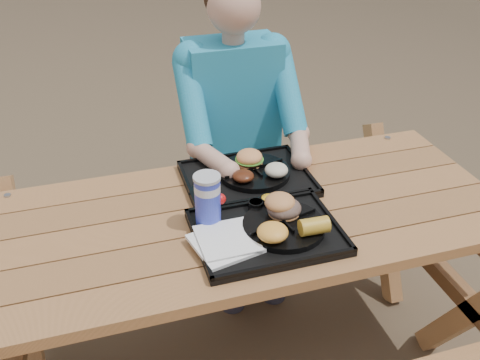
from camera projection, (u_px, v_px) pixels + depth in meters
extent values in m
cube|color=black|center=(267.00, 233.00, 1.68)|extent=(0.45, 0.35, 0.02)
cube|color=black|center=(247.00, 179.00, 1.95)|extent=(0.45, 0.35, 0.02)
cylinder|color=black|center=(284.00, 226.00, 1.67)|extent=(0.26, 0.26, 0.02)
cylinder|color=black|center=(254.00, 172.00, 1.95)|extent=(0.26, 0.26, 0.02)
cube|color=white|center=(225.00, 242.00, 1.60)|extent=(0.22, 0.22, 0.02)
cylinder|color=#1B2CCF|center=(208.00, 201.00, 1.66)|extent=(0.08, 0.08, 0.16)
cylinder|color=black|center=(256.00, 205.00, 1.76)|extent=(0.05, 0.05, 0.03)
cylinder|color=gold|center=(268.00, 201.00, 1.78)|extent=(0.05, 0.05, 0.03)
ellipsoid|color=#FFB543|center=(273.00, 232.00, 1.59)|extent=(0.10, 0.10, 0.05)
cube|color=black|center=(202.00, 180.00, 1.92)|extent=(0.07, 0.16, 0.01)
ellipsoid|color=#542310|center=(243.00, 176.00, 1.87)|extent=(0.08, 0.08, 0.03)
ellipsoid|color=#ECE4C8|center=(276.00, 170.00, 1.90)|extent=(0.08, 0.08, 0.05)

